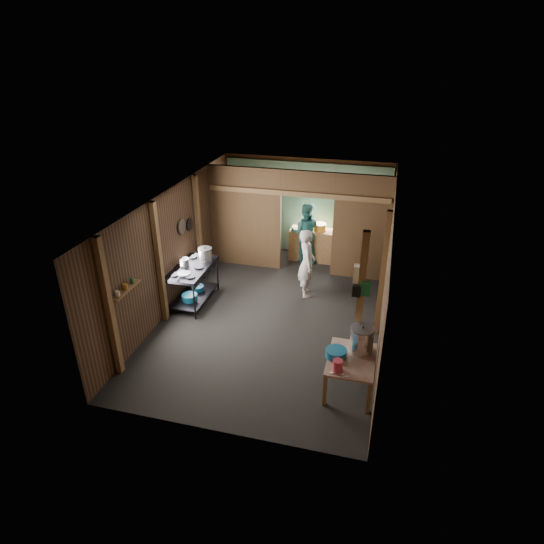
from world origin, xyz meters
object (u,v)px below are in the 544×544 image
(prep_table, at_px, (350,374))
(stock_pot, at_px, (362,340))
(gas_range, at_px, (193,285))
(yellow_tub, at_px, (320,227))
(cook, at_px, (307,263))
(pink_bucket, at_px, (338,365))
(stove_pot_large, at_px, (205,255))

(prep_table, distance_m, stock_pot, 0.60)
(gas_range, relative_size, yellow_tub, 4.33)
(stock_pot, bearing_deg, cook, 117.64)
(gas_range, xyz_separation_m, stock_pot, (3.84, -1.80, 0.41))
(pink_bucket, bearing_deg, stock_pot, 62.87)
(gas_range, relative_size, pink_bucket, 7.75)
(gas_range, bearing_deg, stove_pot_large, 66.80)
(gas_range, bearing_deg, cook, 22.45)
(stove_pot_large, distance_m, yellow_tub, 3.33)
(gas_range, xyz_separation_m, pink_bucket, (3.52, -2.41, 0.29))
(pink_bucket, relative_size, cook, 0.12)
(gas_range, xyz_separation_m, yellow_tub, (2.34, 2.92, 0.51))
(stove_pot_large, bearing_deg, prep_table, -34.67)
(stove_pot_large, relative_size, cook, 0.20)
(stove_pot_large, xyz_separation_m, stock_pot, (3.67, -2.20, -0.16))
(prep_table, bearing_deg, yellow_tub, 105.35)
(stove_pot_large, distance_m, stock_pot, 4.28)
(stock_pot, bearing_deg, gas_range, 154.84)
(stock_pot, xyz_separation_m, pink_bucket, (-0.31, -0.61, -0.12))
(stock_pot, xyz_separation_m, cook, (-1.46, 2.79, -0.05))
(prep_table, xyz_separation_m, pink_bucket, (-0.19, -0.36, 0.41))
(stove_pot_large, xyz_separation_m, cook, (2.21, 0.59, -0.21))
(stock_pot, bearing_deg, pink_bucket, -117.13)
(stock_pot, bearing_deg, prep_table, -117.20)
(yellow_tub, bearing_deg, gas_range, -128.72)
(prep_table, bearing_deg, gas_range, 151.06)
(yellow_tub, bearing_deg, cook, -88.98)
(gas_range, bearing_deg, stock_pot, -25.16)
(prep_table, distance_m, yellow_tub, 5.20)
(stove_pot_large, height_order, pink_bucket, stove_pot_large)
(prep_table, height_order, stock_pot, stock_pot)
(stock_pot, height_order, pink_bucket, stock_pot)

